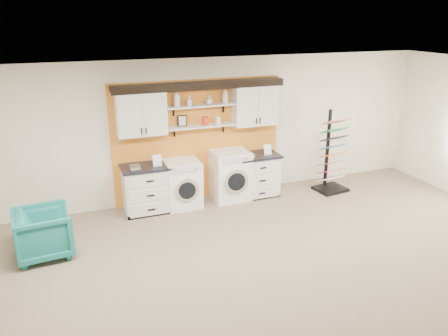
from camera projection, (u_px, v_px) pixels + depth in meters
name	position (u px, v px, depth m)	size (l,w,h in m)	color
floor	(294.00, 311.00, 5.55)	(10.00, 10.00, 0.00)	#857159
ceiling	(308.00, 90.00, 4.62)	(10.00, 10.00, 0.00)	white
wall_back	(198.00, 130.00, 8.61)	(10.00, 10.00, 0.00)	white
accent_panel	(198.00, 140.00, 8.65)	(3.40, 0.07, 2.40)	orange
upper_cabinet_left	(141.00, 113.00, 7.89)	(0.90, 0.35, 0.84)	white
upper_cabinet_right	(255.00, 104.00, 8.65)	(0.90, 0.35, 0.84)	white
shelf_lower	(201.00, 126.00, 8.39)	(1.32, 0.28, 0.03)	white
shelf_upper	(200.00, 106.00, 8.26)	(1.32, 0.28, 0.03)	white
crown_molding	(200.00, 84.00, 8.14)	(3.30, 0.41, 0.13)	black
picture_frame	(182.00, 121.00, 8.28)	(0.18, 0.02, 0.22)	black
canister_red	(206.00, 121.00, 8.39)	(0.11, 0.11, 0.16)	red
canister_cream	(218.00, 120.00, 8.48)	(0.10, 0.10, 0.14)	silver
base_cabinet_left	(147.00, 189.00, 8.23)	(0.93, 0.66, 0.91)	white
base_cabinet_right	(256.00, 175.00, 8.99)	(0.90, 0.66, 0.88)	white
washer	(182.00, 184.00, 8.46)	(0.66, 0.71, 0.92)	white
dryer	(230.00, 175.00, 8.77)	(0.72, 0.71, 1.01)	white
sample_rack	(331.00, 166.00, 9.20)	(0.69, 0.60, 1.72)	black
armchair	(44.00, 233.00, 6.72)	(0.81, 0.83, 0.76)	#177772
soap_bottle_a	(177.00, 98.00, 8.05)	(0.12, 0.12, 0.31)	silver
soap_bottle_b	(189.00, 101.00, 8.15)	(0.08, 0.09, 0.18)	silver
soap_bottle_c	(209.00, 100.00, 8.29)	(0.12, 0.12, 0.16)	silver
soap_bottle_d	(225.00, 95.00, 8.37)	(0.12, 0.12, 0.31)	silver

